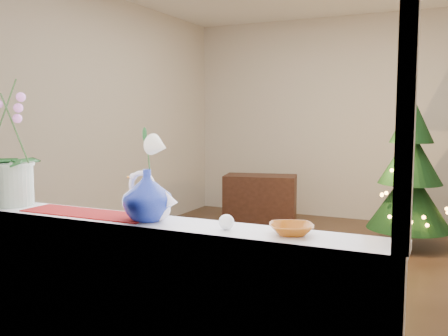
# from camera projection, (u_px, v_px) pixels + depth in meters

# --- Properties ---
(ground) EXTENTS (5.00, 5.00, 0.00)m
(ground) POSITION_uv_depth(u_px,v_px,m) (299.00, 270.00, 4.51)
(ground) COLOR #322014
(ground) RESTS_ON ground
(wall_back) EXTENTS (4.50, 0.10, 2.70)m
(wall_back) POSITION_uv_depth(u_px,v_px,m) (355.00, 119.00, 6.62)
(wall_back) COLOR beige
(wall_back) RESTS_ON ground
(wall_front) EXTENTS (4.50, 0.10, 2.70)m
(wall_front) POSITION_uv_depth(u_px,v_px,m) (135.00, 127.00, 2.11)
(wall_front) COLOR beige
(wall_front) RESTS_ON ground
(wall_left) EXTENTS (0.10, 5.00, 2.70)m
(wall_left) POSITION_uv_depth(u_px,v_px,m) (97.00, 120.00, 5.31)
(wall_left) COLOR beige
(wall_left) RESTS_ON ground
(window_apron) EXTENTS (2.20, 0.08, 0.88)m
(window_apron) POSITION_uv_depth(u_px,v_px,m) (144.00, 329.00, 2.25)
(window_apron) COLOR white
(window_apron) RESTS_ON ground
(windowsill) EXTENTS (2.20, 0.26, 0.04)m
(windowsill) POSITION_uv_depth(u_px,v_px,m) (154.00, 225.00, 2.28)
(windowsill) COLOR white
(windowsill) RESTS_ON window_apron
(window_frame) EXTENTS (2.22, 0.06, 1.60)m
(window_frame) POSITION_uv_depth(u_px,v_px,m) (138.00, 44.00, 2.10)
(window_frame) COLOR white
(window_frame) RESTS_ON windowsill
(runner) EXTENTS (0.70, 0.20, 0.01)m
(runner) POSITION_uv_depth(u_px,v_px,m) (88.00, 213.00, 2.44)
(runner) COLOR maroon
(runner) RESTS_ON windowsill
(orchid_pot) EXTENTS (0.30, 0.30, 0.75)m
(orchid_pot) POSITION_uv_depth(u_px,v_px,m) (8.00, 135.00, 2.63)
(orchid_pot) COLOR beige
(orchid_pot) RESTS_ON windowsill
(swan) EXTENTS (0.28, 0.20, 0.21)m
(swan) POSITION_uv_depth(u_px,v_px,m) (152.00, 198.00, 2.26)
(swan) COLOR white
(swan) RESTS_ON windowsill
(blue_vase) EXTENTS (0.30, 0.30, 0.27)m
(blue_vase) POSITION_uv_depth(u_px,v_px,m) (147.00, 191.00, 2.26)
(blue_vase) COLOR navy
(blue_vase) RESTS_ON windowsill
(lily) EXTENTS (0.15, 0.09, 0.20)m
(lily) POSITION_uv_depth(u_px,v_px,m) (146.00, 139.00, 2.24)
(lily) COLOR silver
(lily) RESTS_ON blue_vase
(paperweight) EXTENTS (0.09, 0.09, 0.07)m
(paperweight) POSITION_uv_depth(u_px,v_px,m) (226.00, 222.00, 2.10)
(paperweight) COLOR white
(paperweight) RESTS_ON windowsill
(amber_dish) EXTENTS (0.20, 0.20, 0.04)m
(amber_dish) POSITION_uv_depth(u_px,v_px,m) (291.00, 230.00, 2.01)
(amber_dish) COLOR #A45212
(amber_dish) RESTS_ON windowsill
(xmas_tree) EXTENTS (0.92, 0.92, 1.60)m
(xmas_tree) POSITION_uv_depth(u_px,v_px,m) (410.00, 172.00, 5.29)
(xmas_tree) COLOR black
(xmas_tree) RESTS_ON ground
(side_table) EXTENTS (0.95, 0.62, 0.66)m
(side_table) POSITION_uv_depth(u_px,v_px,m) (260.00, 201.00, 6.21)
(side_table) COLOR black
(side_table) RESTS_ON ground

